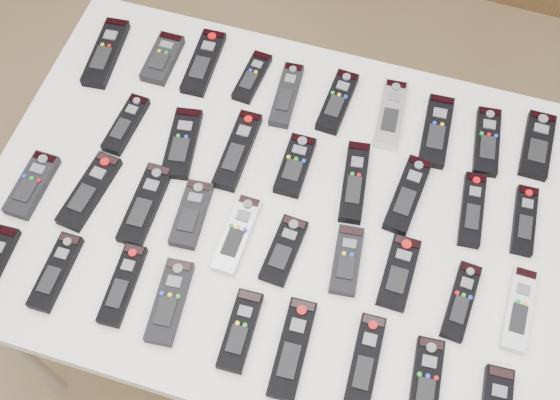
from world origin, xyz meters
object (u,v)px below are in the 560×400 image
(table, at_px, (280,217))
(remote_14, at_px, (354,182))
(remote_6, at_px, (391,114))
(remote_13, at_px, (295,165))
(remote_27, at_px, (519,309))
(remote_30, at_px, (123,285))
(remote_2, at_px, (204,62))
(remote_21, at_px, (191,214))
(remote_8, at_px, (487,141))
(remote_23, at_px, (284,250))
(remote_29, at_px, (56,272))
(remote_3, at_px, (252,77))
(remote_33, at_px, (292,349))
(remote_11, at_px, (182,143))
(remote_19, at_px, (90,191))
(remote_7, at_px, (436,131))
(remote_26, at_px, (461,301))
(remote_32, at_px, (240,330))
(remote_17, at_px, (524,220))
(remote_24, at_px, (347,260))
(remote_0, at_px, (106,53))
(remote_1, at_px, (163,58))
(remote_9, at_px, (537,145))
(remote_5, at_px, (337,102))
(remote_20, at_px, (145,204))
(remote_15, at_px, (408,195))
(remote_31, at_px, (170,302))
(remote_22, at_px, (237,234))
(remote_34, at_px, (365,362))
(remote_16, at_px, (472,210))
(remote_4, at_px, (287,95))
(remote_35, at_px, (426,382))
(remote_10, at_px, (126,124))
(remote_12, at_px, (238,150))

(table, distance_m, remote_14, 0.18)
(remote_6, bearing_deg, remote_13, -135.27)
(remote_27, bearing_deg, remote_30, -165.53)
(remote_2, distance_m, remote_21, 0.41)
(remote_8, relative_size, remote_23, 1.16)
(remote_13, bearing_deg, remote_29, -135.82)
(remote_3, bearing_deg, remote_33, -60.59)
(remote_11, height_order, remote_19, same)
(remote_3, height_order, remote_7, remote_7)
(remote_26, xyz_separation_m, remote_32, (-0.39, -0.18, 0.00))
(remote_17, distance_m, remote_24, 0.38)
(remote_0, relative_size, remote_1, 1.40)
(remote_6, bearing_deg, remote_19, -150.21)
(remote_9, xyz_separation_m, remote_26, (-0.10, -0.41, 0.00))
(remote_5, distance_m, remote_8, 0.34)
(remote_20, height_order, remote_32, remote_32)
(remote_15, relative_size, remote_31, 1.07)
(remote_22, height_order, remote_34, remote_34)
(remote_15, height_order, remote_16, remote_15)
(remote_0, distance_m, remote_1, 0.14)
(remote_8, bearing_deg, remote_34, -109.83)
(remote_5, xyz_separation_m, remote_17, (0.45, -0.18, -0.00))
(remote_13, xyz_separation_m, remote_26, (0.40, -0.20, -0.00))
(remote_24, bearing_deg, remote_2, 132.45)
(remote_4, bearing_deg, remote_8, -2.75)
(remote_2, distance_m, remote_27, 0.89)
(remote_11, height_order, remote_13, remote_13)
(remote_6, height_order, remote_13, remote_6)
(remote_20, relative_size, remote_35, 1.13)
(remote_15, height_order, remote_21, same)
(remote_1, relative_size, remote_16, 0.83)
(remote_3, height_order, remote_19, remote_19)
(remote_10, bearing_deg, remote_30, -64.19)
(remote_31, distance_m, remote_35, 0.51)
(remote_8, relative_size, remote_35, 1.03)
(remote_29, bearing_deg, remote_26, 12.40)
(remote_33, bearing_deg, remote_12, 119.00)
(remote_11, bearing_deg, remote_9, 7.47)
(remote_24, bearing_deg, remote_3, 123.86)
(remote_1, bearing_deg, remote_35, -37.64)
(remote_16, bearing_deg, remote_19, -170.41)
(remote_24, bearing_deg, remote_31, -155.14)
(remote_35, bearing_deg, remote_24, 131.59)
(remote_29, bearing_deg, remote_13, 44.19)
(remote_0, distance_m, remote_14, 0.68)
(remote_15, bearing_deg, remote_4, 157.03)
(remote_31, bearing_deg, remote_6, 55.47)
(remote_26, distance_m, remote_30, 0.67)
(remote_0, relative_size, remote_7, 1.08)
(remote_19, relative_size, remote_35, 1.11)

